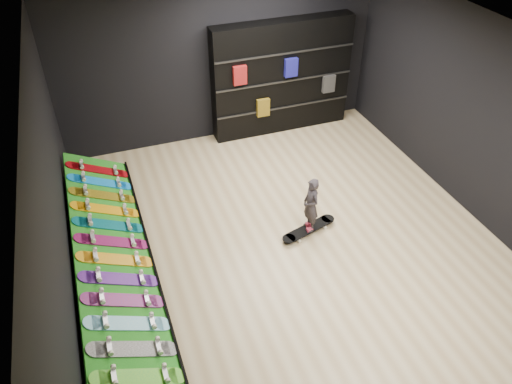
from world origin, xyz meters
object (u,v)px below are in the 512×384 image
object	(u,v)px
floor_skateboard	(309,230)
child	(310,214)
display_rack	(116,278)
back_shelving	(282,77)

from	to	relation	value
floor_skateboard	child	size ratio (longest dim) A/B	1.82
floor_skateboard	child	bearing A→B (deg)	-15.62
display_rack	back_shelving	xyz separation A→B (m)	(3.71, 3.32, 0.85)
back_shelving	floor_skateboard	xyz separation A→B (m)	(-0.80, -3.13, -1.05)
floor_skateboard	child	xyz separation A→B (m)	(0.00, 0.00, 0.31)
floor_skateboard	display_rack	bearing A→B (deg)	168.17
back_shelving	child	bearing A→B (deg)	-104.41
display_rack	back_shelving	distance (m)	5.05
display_rack	floor_skateboard	bearing A→B (deg)	3.79
display_rack	floor_skateboard	xyz separation A→B (m)	(2.91, 0.19, -0.20)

